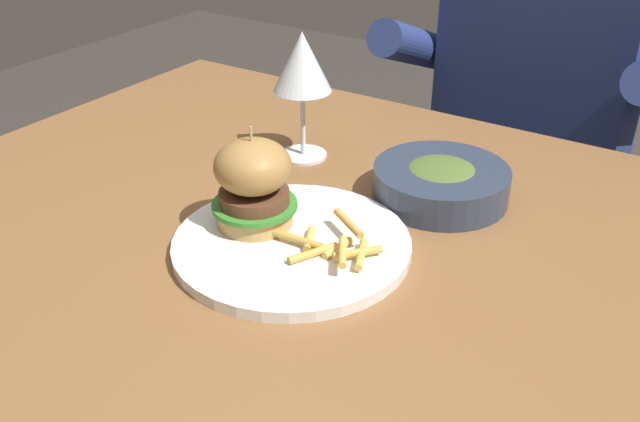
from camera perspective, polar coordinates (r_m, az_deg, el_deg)
name	(u,v)px	position (r m, az deg, el deg)	size (l,w,h in m)	color
dining_table	(358,297)	(0.92, 3.06, -6.88)	(1.27, 0.86, 0.74)	brown
main_plate	(292,244)	(0.84, -2.27, -2.68)	(0.28, 0.28, 0.01)	white
burger_sandwich	(254,183)	(0.84, -5.34, 2.23)	(0.10, 0.10, 0.13)	tan
fries_pile	(332,245)	(0.81, 0.96, -2.70)	(0.13, 0.11, 0.02)	#EABC5B
wine_glass	(302,65)	(1.02, -1.42, 11.59)	(0.08, 0.08, 0.19)	silver
butter_dish	(435,203)	(0.93, 9.22, 0.63)	(0.07, 0.06, 0.04)	white
soup_bowl	(441,182)	(0.95, 9.63, 2.31)	(0.18, 0.18, 0.05)	#2D384C
diner_person	(527,159)	(1.53, 16.20, 4.02)	(0.51, 0.36, 1.18)	#282833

